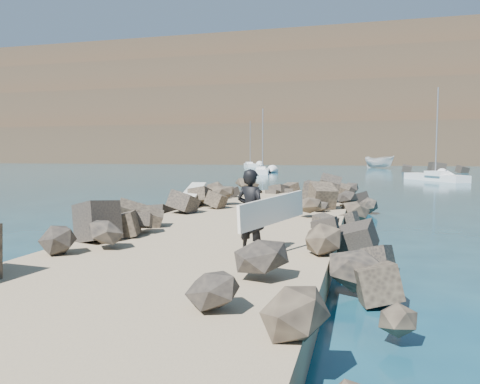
# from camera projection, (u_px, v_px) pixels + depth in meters

# --- Properties ---
(ground) EXTENTS (800.00, 800.00, 0.00)m
(ground) POSITION_uv_depth(u_px,v_px,m) (248.00, 235.00, 15.19)
(ground) COLOR #0F384C
(ground) RESTS_ON ground
(jetty) EXTENTS (6.00, 26.00, 0.60)m
(jetty) POSITION_uv_depth(u_px,v_px,m) (231.00, 237.00, 13.24)
(jetty) COLOR #8C7759
(jetty) RESTS_ON ground
(riprap_left) EXTENTS (2.60, 22.00, 1.00)m
(riprap_left) POSITION_uv_depth(u_px,v_px,m) (145.00, 223.00, 14.45)
(riprap_left) COLOR black
(riprap_left) RESTS_ON ground
(riprap_right) EXTENTS (2.60, 22.00, 1.00)m
(riprap_right) POSITION_uv_depth(u_px,v_px,m) (336.00, 232.00, 12.97)
(riprap_right) COLOR black
(riprap_right) RESTS_ON ground
(headland) EXTENTS (360.00, 140.00, 32.00)m
(headland) POSITION_uv_depth(u_px,v_px,m) (384.00, 116.00, 165.40)
(headland) COLOR #2D4919
(headland) RESTS_ON ground
(surfboard_resting) EXTENTS (0.89, 2.49, 0.08)m
(surfboard_resting) POSITION_uv_depth(u_px,v_px,m) (192.00, 195.00, 18.45)
(surfboard_resting) COLOR silver
(surfboard_resting) RESTS_ON riprap_left
(boat_imported) EXTENTS (6.05, 4.96, 2.24)m
(boat_imported) POSITION_uv_depth(u_px,v_px,m) (379.00, 162.00, 83.57)
(boat_imported) COLOR silver
(boat_imported) RESTS_ON ground
(surfer_with_board) EXTENTS (1.31, 2.00, 1.75)m
(surfer_with_board) POSITION_uv_depth(u_px,v_px,m) (254.00, 212.00, 9.50)
(surfer_with_board) COLOR black
(surfer_with_board) RESTS_ON jetty
(sailboat_c) EXTENTS (5.32, 7.39, 9.11)m
(sailboat_c) POSITION_uv_depth(u_px,v_px,m) (435.00, 177.00, 45.34)
(sailboat_c) COLOR white
(sailboat_c) RESTS_ON ground
(sailboat_a) EXTENTS (2.75, 7.27, 8.57)m
(sailboat_a) POSITION_uv_depth(u_px,v_px,m) (262.00, 171.00, 60.84)
(sailboat_a) COLOR white
(sailboat_a) RESTS_ON ground
(sailboat_e) EXTENTS (4.25, 7.75, 9.16)m
(sailboat_e) POSITION_uv_depth(u_px,v_px,m) (250.00, 165.00, 92.34)
(sailboat_e) COLOR white
(sailboat_e) RESTS_ON ground
(headland_buildings) EXTENTS (137.50, 30.50, 5.00)m
(headland_buildings) POSITION_uv_depth(u_px,v_px,m) (408.00, 58.00, 154.65)
(headland_buildings) COLOR white
(headland_buildings) RESTS_ON headland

